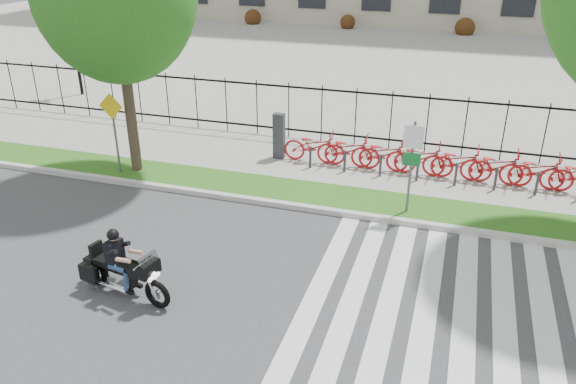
% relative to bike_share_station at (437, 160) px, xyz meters
% --- Properties ---
extents(ground, '(120.00, 120.00, 0.00)m').
position_rel_bike_share_station_xyz_m(ground, '(-4.10, -7.20, -0.68)').
color(ground, '#3B3B3E').
rests_on(ground, ground).
extents(curb, '(60.00, 0.20, 0.15)m').
position_rel_bike_share_station_xyz_m(curb, '(-4.10, -3.10, -0.61)').
color(curb, '#B8B4AE').
rests_on(curb, ground).
extents(grass_verge, '(60.00, 1.50, 0.15)m').
position_rel_bike_share_station_xyz_m(grass_verge, '(-4.10, -2.25, -0.61)').
color(grass_verge, '#255A16').
rests_on(grass_verge, ground).
extents(sidewalk, '(60.00, 3.50, 0.15)m').
position_rel_bike_share_station_xyz_m(sidewalk, '(-4.10, 0.25, -0.61)').
color(sidewalk, '#9D9A93').
rests_on(sidewalk, ground).
extents(plaza, '(80.00, 34.00, 0.10)m').
position_rel_bike_share_station_xyz_m(plaza, '(-4.10, 17.80, -0.63)').
color(plaza, '#9D9A93').
rests_on(plaza, ground).
extents(crosswalk_stripes, '(5.70, 8.00, 0.01)m').
position_rel_bike_share_station_xyz_m(crosswalk_stripes, '(0.73, -7.20, -0.68)').
color(crosswalk_stripes, silver).
rests_on(crosswalk_stripes, ground).
extents(iron_fence, '(30.00, 0.06, 2.00)m').
position_rel_bike_share_station_xyz_m(iron_fence, '(-4.10, 2.00, 0.47)').
color(iron_fence, black).
rests_on(iron_fence, sidewalk).
extents(lamp_post_left, '(1.06, 0.70, 4.25)m').
position_rel_bike_share_station_xyz_m(lamp_post_left, '(-16.10, 4.80, 2.52)').
color(lamp_post_left, black).
rests_on(lamp_post_left, ground).
extents(bike_share_station, '(10.09, 0.89, 1.50)m').
position_rel_bike_share_station_xyz_m(bike_share_station, '(0.00, 0.00, 0.00)').
color(bike_share_station, '#2D2D33').
rests_on(bike_share_station, sidewalk).
extents(sign_pole_regulatory, '(0.50, 0.09, 2.50)m').
position_rel_bike_share_station_xyz_m(sign_pole_regulatory, '(-0.54, -2.62, 1.06)').
color(sign_pole_regulatory, '#59595B').
rests_on(sign_pole_regulatory, grass_verge).
extents(sign_pole_warning, '(0.78, 0.09, 2.49)m').
position_rel_bike_share_station_xyz_m(sign_pole_warning, '(-9.31, -2.62, 1.06)').
color(sign_pole_warning, '#59595B').
rests_on(sign_pole_warning, grass_verge).
extents(motorcycle_rider, '(2.36, 0.94, 1.84)m').
position_rel_bike_share_station_xyz_m(motorcycle_rider, '(-5.72, -7.98, -0.07)').
color(motorcycle_rider, black).
rests_on(motorcycle_rider, ground).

